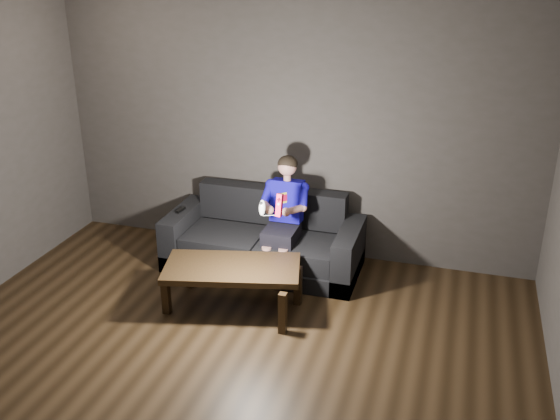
% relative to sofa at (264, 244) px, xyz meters
% --- Properties ---
extents(floor, '(5.00, 5.00, 0.00)m').
position_rel_sofa_xyz_m(floor, '(0.16, -2.02, -0.25)').
color(floor, black).
rests_on(floor, ground).
extents(back_wall, '(5.00, 0.04, 2.70)m').
position_rel_sofa_xyz_m(back_wall, '(0.16, 0.48, 1.10)').
color(back_wall, '#3A3632').
rests_on(back_wall, ground).
extents(ceiling, '(5.00, 5.00, 0.02)m').
position_rel_sofa_xyz_m(ceiling, '(0.16, -2.02, 2.45)').
color(ceiling, silver).
rests_on(ceiling, back_wall).
extents(sofa, '(1.95, 0.84, 0.75)m').
position_rel_sofa_xyz_m(sofa, '(0.00, 0.00, 0.00)').
color(sofa, black).
rests_on(sofa, floor).
extents(child, '(0.47, 0.57, 1.14)m').
position_rel_sofa_xyz_m(child, '(0.22, -0.04, 0.43)').
color(child, black).
rests_on(child, sofa).
extents(wii_remote_red, '(0.06, 0.08, 0.21)m').
position_rel_sofa_xyz_m(wii_remote_red, '(0.31, -0.48, 0.66)').
color(wii_remote_red, '#EF1E4A').
rests_on(wii_remote_red, child).
extents(nunchuk_white, '(0.07, 0.10, 0.16)m').
position_rel_sofa_xyz_m(nunchuk_white, '(0.14, -0.48, 0.61)').
color(nunchuk_white, silver).
rests_on(nunchuk_white, child).
extents(wii_remote_black, '(0.05, 0.14, 0.03)m').
position_rel_sofa_xyz_m(wii_remote_black, '(-0.88, -0.07, 0.30)').
color(wii_remote_black, black).
rests_on(wii_remote_black, sofa).
extents(coffee_table, '(1.30, 0.86, 0.43)m').
position_rel_sofa_xyz_m(coffee_table, '(-0.01, -0.87, 0.13)').
color(coffee_table, black).
rests_on(coffee_table, floor).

